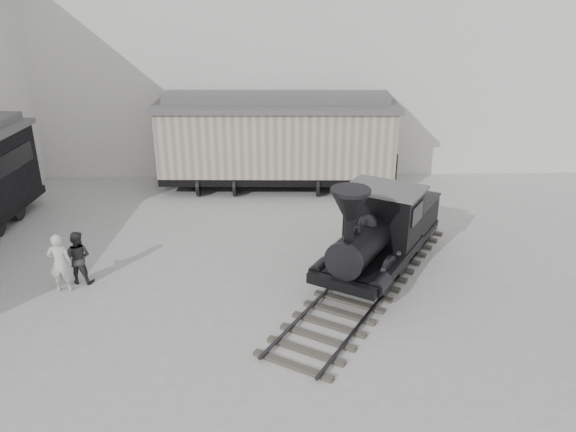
{
  "coord_description": "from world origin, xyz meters",
  "views": [
    {
      "loc": [
        -0.59,
        -11.16,
        8.33
      ],
      "look_at": [
        -0.11,
        4.03,
        2.0
      ],
      "focal_mm": 35.0,
      "sensor_mm": 36.0,
      "label": 1
    }
  ],
  "objects_px": {
    "boxcar": "(276,139)",
    "visitor_a": "(60,263)",
    "visitor_b": "(78,257)",
    "locomotive": "(378,236)"
  },
  "relations": [
    {
      "from": "boxcar",
      "to": "visitor_a",
      "type": "relative_size",
      "value": 5.7
    },
    {
      "from": "visitor_a",
      "to": "visitor_b",
      "type": "relative_size",
      "value": 1.09
    },
    {
      "from": "boxcar",
      "to": "visitor_b",
      "type": "height_order",
      "value": "boxcar"
    },
    {
      "from": "visitor_a",
      "to": "locomotive",
      "type": "bearing_deg",
      "value": 177.87
    },
    {
      "from": "visitor_b",
      "to": "boxcar",
      "type": "bearing_deg",
      "value": -120.18
    },
    {
      "from": "locomotive",
      "to": "visitor_a",
      "type": "xyz_separation_m",
      "value": [
        -9.3,
        -0.76,
        -0.36
      ]
    },
    {
      "from": "visitor_a",
      "to": "visitor_b",
      "type": "distance_m",
      "value": 0.61
    },
    {
      "from": "visitor_a",
      "to": "visitor_b",
      "type": "height_order",
      "value": "visitor_a"
    },
    {
      "from": "locomotive",
      "to": "visitor_b",
      "type": "bearing_deg",
      "value": -147.0
    },
    {
      "from": "visitor_a",
      "to": "visitor_b",
      "type": "bearing_deg",
      "value": -132.02
    }
  ]
}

